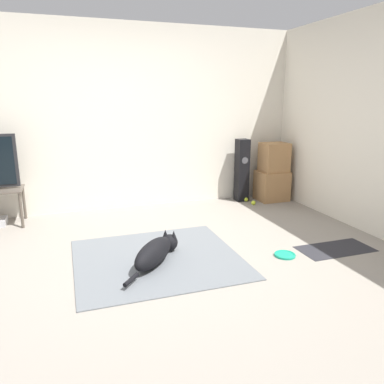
% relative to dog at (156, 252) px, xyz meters
% --- Properties ---
extents(ground_plane, '(12.00, 12.00, 0.00)m').
position_rel_dog_xyz_m(ground_plane, '(0.00, -0.05, -0.13)').
color(ground_plane, gray).
extents(wall_back, '(8.00, 0.06, 2.55)m').
position_rel_dog_xyz_m(wall_back, '(0.00, 2.05, 1.15)').
color(wall_back, silver).
rests_on(wall_back, ground_plane).
extents(area_rug, '(1.61, 1.50, 0.01)m').
position_rel_dog_xyz_m(area_rug, '(0.04, 0.11, -0.12)').
color(area_rug, slate).
rests_on(area_rug, ground_plane).
extents(dog, '(0.68, 0.79, 0.24)m').
position_rel_dog_xyz_m(dog, '(0.00, 0.00, 0.00)').
color(dog, black).
rests_on(dog, area_rug).
extents(frisbee, '(0.21, 0.21, 0.03)m').
position_rel_dog_xyz_m(frisbee, '(1.28, -0.24, -0.11)').
color(frisbee, '#199E7A').
rests_on(frisbee, ground_plane).
extents(cardboard_box_lower, '(0.45, 0.39, 0.45)m').
position_rel_dog_xyz_m(cardboard_box_lower, '(2.26, 1.70, 0.10)').
color(cardboard_box_lower, '#A87A4C').
rests_on(cardboard_box_lower, ground_plane).
extents(cardboard_box_upper, '(0.39, 0.33, 0.44)m').
position_rel_dog_xyz_m(cardboard_box_upper, '(2.28, 1.71, 0.55)').
color(cardboard_box_upper, '#A87A4C').
rests_on(cardboard_box_upper, cardboard_box_lower).
extents(floor_speaker, '(0.18, 0.18, 0.96)m').
position_rel_dog_xyz_m(floor_speaker, '(1.80, 1.82, 0.35)').
color(floor_speaker, black).
rests_on(floor_speaker, ground_plane).
extents(tennis_ball_by_boxes, '(0.07, 0.07, 0.07)m').
position_rel_dog_xyz_m(tennis_ball_by_boxes, '(1.86, 1.53, -0.09)').
color(tennis_ball_by_boxes, '#C6E033').
rests_on(tennis_ball_by_boxes, ground_plane).
extents(tennis_ball_near_speaker, '(0.07, 0.07, 0.07)m').
position_rel_dog_xyz_m(tennis_ball_near_speaker, '(1.84, 1.74, -0.09)').
color(tennis_ball_near_speaker, '#C6E033').
rests_on(tennis_ball_near_speaker, ground_plane).
extents(door_mat, '(0.80, 0.40, 0.01)m').
position_rel_dog_xyz_m(door_mat, '(1.89, -0.26, -0.12)').
color(door_mat, '#28282D').
rests_on(door_mat, ground_plane).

